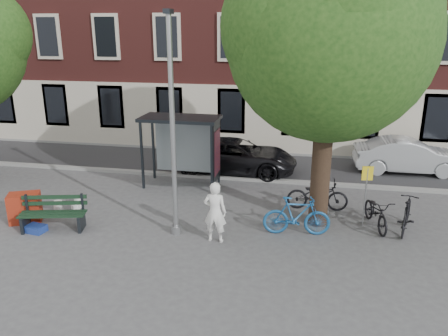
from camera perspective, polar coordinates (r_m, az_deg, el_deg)
ground at (r=12.82m, az=-6.24°, el=-8.49°), size 90.00×90.00×0.00m
road at (r=19.15m, az=-0.09°, el=0.56°), size 40.00×4.00×0.01m
curb_near at (r=17.27m, az=-1.38°, el=-1.17°), size 40.00×0.25×0.12m
curb_far at (r=21.02m, az=0.97°, el=2.27°), size 40.00×0.25×0.12m
building_row at (r=24.26m, az=2.85°, el=20.85°), size 30.00×8.00×14.00m
lamppost at (r=11.86m, az=-6.68°, el=3.68°), size 0.28×0.35×6.11m
tree_right at (r=12.35m, az=13.85°, el=17.12°), size 5.76×5.60×8.20m
bus_shelter at (r=16.06m, az=-4.24°, el=4.24°), size 2.85×1.45×2.62m
painter at (r=11.97m, az=-1.17°, el=-5.78°), size 0.64×0.43×1.73m
bench at (r=13.77m, az=-21.39°, el=-5.74°), size 1.97×1.03×0.97m
bike_a at (r=14.48m, az=12.10°, el=-3.44°), size 1.97×0.74×1.02m
bike_b at (r=12.62m, az=9.47°, el=-6.19°), size 1.95×0.74×1.15m
bike_c at (r=13.70m, az=19.27°, el=-5.47°), size 1.00×1.92×0.96m
bike_d at (r=13.71m, az=22.74°, el=-5.66°), size 0.97×1.80×1.04m
car_dark at (r=17.88m, az=1.62°, el=1.58°), size 4.93×2.30×1.37m
car_silver at (r=19.35m, az=22.90°, el=1.48°), size 4.32×1.64×1.41m
red_stand at (r=14.64m, az=-24.56°, el=-4.74°), size 1.07×0.92×0.90m
blue_crate at (r=13.92m, az=-23.37°, el=-7.29°), size 0.61×0.48×0.20m
bucket_a at (r=14.81m, az=-18.82°, el=-4.92°), size 0.30×0.30×0.36m
bucket_b at (r=15.27m, az=-18.45°, el=-4.21°), size 0.31×0.31×0.36m
bucket_c at (r=15.11m, az=-20.85°, el=-4.69°), size 0.35×0.35×0.36m
notice_sign at (r=13.36m, az=18.11°, el=-1.93°), size 0.32×0.08×1.87m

